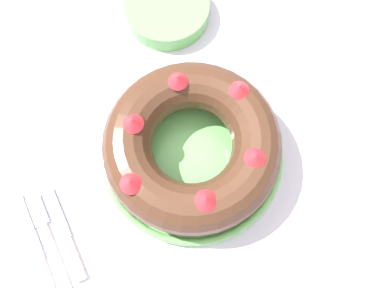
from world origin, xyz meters
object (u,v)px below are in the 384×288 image
object	(u,v)px
fork	(49,239)
serving_dish	(192,153)
serving_knife	(40,263)
cake_knife	(67,240)
side_bowl	(167,11)
bundt_cake	(192,144)

from	to	relation	value
fork	serving_dish	bearing A→B (deg)	9.13
fork	serving_knife	bearing A→B (deg)	-126.26
cake_knife	side_bowl	bearing A→B (deg)	47.59
bundt_cake	serving_dish	bearing A→B (deg)	36.04
serving_knife	cake_knife	bearing A→B (deg)	17.94
serving_knife	bundt_cake	bearing A→B (deg)	11.36
serving_dish	fork	distance (m)	0.28
serving_dish	cake_knife	bearing A→B (deg)	-171.58
serving_dish	serving_knife	distance (m)	0.31
serving_dish	side_bowl	world-z (taller)	side_bowl
serving_dish	serving_knife	bearing A→B (deg)	-170.20
serving_knife	side_bowl	bearing A→B (deg)	42.21
serving_dish	fork	xyz separation A→B (m)	(-0.28, -0.02, -0.01)
fork	side_bowl	xyz separation A→B (m)	(0.37, 0.31, 0.01)
bundt_cake	fork	distance (m)	0.28
serving_dish	bundt_cake	world-z (taller)	bundt_cake
bundt_cake	side_bowl	distance (m)	0.30
fork	serving_knife	size ratio (longest dim) A/B	0.89
serving_dish	cake_knife	world-z (taller)	serving_dish
fork	serving_knife	world-z (taller)	serving_knife
serving_knife	side_bowl	size ratio (longest dim) A/B	1.27
fork	cake_knife	xyz separation A→B (m)	(0.03, -0.01, 0.00)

